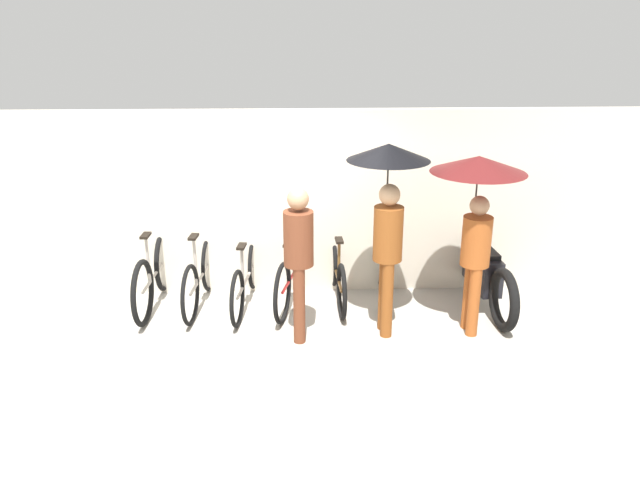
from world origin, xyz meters
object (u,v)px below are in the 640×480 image
Objects in this scene: parked_bicycle_1 at (200,277)px; pedestrian_leading at (299,253)px; parked_bicycle_4 at (337,274)px; pedestrian_trailing at (477,195)px; parked_bicycle_2 at (246,278)px; parked_bicycle_0 at (154,275)px; parked_bicycle_5 at (383,271)px; pedestrian_center at (388,193)px; parked_bicycle_3 at (292,275)px; motorcycle at (482,272)px.

parked_bicycle_1 is 1.64m from pedestrian_leading.
pedestrian_trailing reaches higher than parked_bicycle_4.
parked_bicycle_4 is (1.13, 0.10, 0.00)m from parked_bicycle_2.
parked_bicycle_2 is 1.02× the size of pedestrian_leading.
parked_bicycle_0 is 0.98× the size of parked_bicycle_5.
parked_bicycle_5 is (0.56, -0.03, 0.04)m from parked_bicycle_4.
parked_bicycle_0 is at bearing 162.56° from pedestrian_center.
pedestrian_leading is at bearing -121.40° from parked_bicycle_1.
pedestrian_leading reaches higher than parked_bicycle_4.
pedestrian_leading reaches higher than parked_bicycle_2.
pedestrian_trailing is at bearing -97.67° from parked_bicycle_1.
parked_bicycle_4 is (0.56, 0.07, -0.03)m from parked_bicycle_3.
pedestrian_trailing reaches higher than parked_bicycle_1.
pedestrian_center is 1.07× the size of pedestrian_trailing.
pedestrian_center is at bearing 11.22° from pedestrian_leading.
parked_bicycle_1 is 0.93× the size of parked_bicycle_5.
pedestrian_center is at bearing -102.38° from parked_bicycle_0.
pedestrian_leading reaches higher than motorcycle.
parked_bicycle_0 is 3.95m from pedestrian_trailing.
parked_bicycle_2 is 2.16m from pedestrian_center.
parked_bicycle_0 is 0.84× the size of motorcycle.
parked_bicycle_0 reaches higher than parked_bicycle_2.
parked_bicycle_4 reaches higher than parked_bicycle_3.
parked_bicycle_4 reaches higher than parked_bicycle_1.
parked_bicycle_1 is at bearing 84.80° from motorcycle.
pedestrian_trailing is at bearing -2.49° from pedestrian_center.
parked_bicycle_4 is at bearing -78.71° from parked_bicycle_2.
parked_bicycle_3 reaches higher than motorcycle.
pedestrian_center is (1.61, -0.70, 1.26)m from parked_bicycle_2.
parked_bicycle_5 reaches higher than motorcycle.
parked_bicycle_3 is 0.57m from parked_bicycle_4.
pedestrian_trailing reaches higher than parked_bicycle_5.
pedestrian_leading is at bearing -114.64° from parked_bicycle_0.
parked_bicycle_0 is 1.13m from parked_bicycle_2.
parked_bicycle_3 is 0.86× the size of pedestrian_trailing.
parked_bicycle_1 is at bearing 102.83° from parked_bicycle_3.
pedestrian_center is 0.96m from pedestrian_trailing.
pedestrian_center reaches higher than pedestrian_trailing.
parked_bicycle_2 is at bearing 84.88° from motorcycle.
pedestrian_center is at bearing -151.41° from parked_bicycle_4.
parked_bicycle_3 is at bearing -81.15° from parked_bicycle_2.
pedestrian_center is (2.17, -0.72, 1.24)m from parked_bicycle_1.
pedestrian_center reaches higher than parked_bicycle_1.
parked_bicycle_3 is at bearing 94.59° from parked_bicycle_4.
parked_bicycle_2 is (1.13, -0.03, -0.05)m from parked_bicycle_0.
parked_bicycle_2 is 0.57m from parked_bicycle_3.
pedestrian_trailing reaches higher than parked_bicycle_3.
parked_bicycle_5 is at bearing -81.45° from parked_bicycle_2.
parked_bicycle_3 is at bearing -87.61° from parked_bicycle_0.
parked_bicycle_2 reaches higher than motorcycle.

